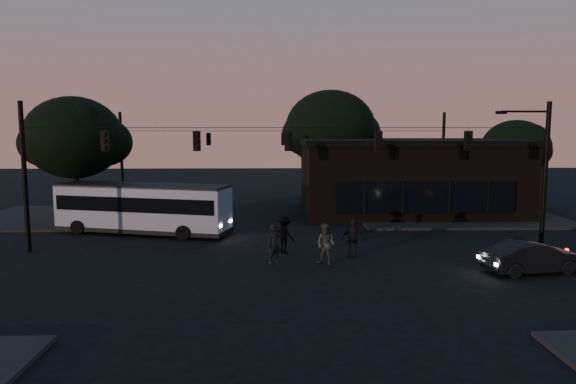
{
  "coord_description": "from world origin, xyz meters",
  "views": [
    {
      "loc": [
        -0.6,
        -21.47,
        6.11
      ],
      "look_at": [
        0.0,
        4.0,
        3.0
      ],
      "focal_mm": 32.0,
      "sensor_mm": 36.0,
      "label": 1
    }
  ],
  "objects_px": {
    "building": "(406,176)",
    "pedestrian_a": "(274,244)",
    "pedestrian_b": "(326,244)",
    "bus": "(143,206)",
    "pedestrian_c": "(353,238)",
    "car": "(533,257)",
    "pedestrian_d": "(284,235)"
  },
  "relations": [
    {
      "from": "pedestrian_a",
      "to": "pedestrian_c",
      "type": "bearing_deg",
      "value": -12.6
    },
    {
      "from": "pedestrian_c",
      "to": "car",
      "type": "bearing_deg",
      "value": 156.18
    },
    {
      "from": "pedestrian_b",
      "to": "pedestrian_c",
      "type": "height_order",
      "value": "pedestrian_c"
    },
    {
      "from": "car",
      "to": "pedestrian_b",
      "type": "relative_size",
      "value": 2.27
    },
    {
      "from": "building",
      "to": "car",
      "type": "bearing_deg",
      "value": -85.18
    },
    {
      "from": "bus",
      "to": "pedestrian_b",
      "type": "xyz_separation_m",
      "value": [
        10.08,
        -7.21,
        -0.71
      ]
    },
    {
      "from": "building",
      "to": "pedestrian_d",
      "type": "distance_m",
      "value": 15.61
    },
    {
      "from": "pedestrian_c",
      "to": "pedestrian_d",
      "type": "bearing_deg",
      "value": -20.29
    },
    {
      "from": "car",
      "to": "pedestrian_c",
      "type": "distance_m",
      "value": 7.81
    },
    {
      "from": "car",
      "to": "pedestrian_c",
      "type": "bearing_deg",
      "value": 58.97
    },
    {
      "from": "pedestrian_b",
      "to": "building",
      "type": "bearing_deg",
      "value": 99.17
    },
    {
      "from": "bus",
      "to": "pedestrian_c",
      "type": "xyz_separation_m",
      "value": [
        11.5,
        -6.02,
        -0.7
      ]
    },
    {
      "from": "bus",
      "to": "pedestrian_c",
      "type": "height_order",
      "value": "bus"
    },
    {
      "from": "building",
      "to": "pedestrian_a",
      "type": "relative_size",
      "value": 8.46
    },
    {
      "from": "building",
      "to": "pedestrian_a",
      "type": "bearing_deg",
      "value": -123.74
    },
    {
      "from": "pedestrian_c",
      "to": "pedestrian_d",
      "type": "xyz_separation_m",
      "value": [
        -3.27,
        1.02,
        -0.01
      ]
    },
    {
      "from": "pedestrian_b",
      "to": "pedestrian_c",
      "type": "relative_size",
      "value": 0.99
    },
    {
      "from": "pedestrian_a",
      "to": "pedestrian_b",
      "type": "distance_m",
      "value": 2.36
    },
    {
      "from": "pedestrian_b",
      "to": "bus",
      "type": "bearing_deg",
      "value": -179.83
    },
    {
      "from": "building",
      "to": "pedestrian_c",
      "type": "bearing_deg",
      "value": -113.66
    },
    {
      "from": "car",
      "to": "pedestrian_a",
      "type": "bearing_deg",
      "value": 70.73
    },
    {
      "from": "pedestrian_a",
      "to": "pedestrian_b",
      "type": "xyz_separation_m",
      "value": [
        2.35,
        -0.18,
        0.02
      ]
    },
    {
      "from": "bus",
      "to": "pedestrian_b",
      "type": "bearing_deg",
      "value": -20.53
    },
    {
      "from": "building",
      "to": "car",
      "type": "height_order",
      "value": "building"
    },
    {
      "from": "pedestrian_a",
      "to": "pedestrian_b",
      "type": "relative_size",
      "value": 0.97
    },
    {
      "from": "bus",
      "to": "pedestrian_a",
      "type": "relative_size",
      "value": 5.86
    },
    {
      "from": "pedestrian_a",
      "to": "bus",
      "type": "bearing_deg",
      "value": 110.2
    },
    {
      "from": "pedestrian_a",
      "to": "car",
      "type": "bearing_deg",
      "value": -36.63
    },
    {
      "from": "building",
      "to": "pedestrian_b",
      "type": "distance_m",
      "value": 16.53
    },
    {
      "from": "building",
      "to": "bus",
      "type": "distance_m",
      "value": 19.0
    },
    {
      "from": "bus",
      "to": "pedestrian_b",
      "type": "relative_size",
      "value": 5.71
    },
    {
      "from": "bus",
      "to": "pedestrian_c",
      "type": "distance_m",
      "value": 13.01
    }
  ]
}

